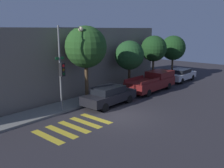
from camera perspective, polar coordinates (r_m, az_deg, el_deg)
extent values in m
plane|color=#2D2B30|center=(16.80, 1.47, -7.35)|extent=(60.00, 60.00, 0.00)
cube|color=slate|center=(19.64, -8.24, -4.29)|extent=(26.00, 2.18, 0.14)
cube|color=slate|center=(22.60, -15.97, 4.89)|extent=(26.00, 6.00, 5.80)
cube|color=gold|center=(14.18, -14.57, -11.63)|extent=(0.45, 2.60, 0.00)
cube|color=gold|center=(14.67, -11.53, -10.63)|extent=(0.45, 2.60, 0.00)
cube|color=gold|center=(15.21, -8.71, -9.67)|extent=(0.45, 2.60, 0.00)
cube|color=gold|center=(15.78, -6.11, -8.76)|extent=(0.45, 2.60, 0.00)
cube|color=gold|center=(16.38, -3.70, -7.89)|extent=(0.45, 2.60, 0.00)
cylinder|color=slate|center=(17.13, -11.76, 3.04)|extent=(0.12, 0.12, 5.93)
cube|color=black|center=(16.96, -11.35, 3.26)|extent=(0.30, 0.30, 0.90)
cylinder|color=red|center=(16.79, -11.05, 4.11)|extent=(0.18, 0.02, 0.18)
cylinder|color=#593D0A|center=(16.83, -11.01, 3.20)|extent=(0.18, 0.02, 0.18)
cylinder|color=#0C3819|center=(16.88, -10.97, 2.30)|extent=(0.18, 0.02, 0.18)
cube|color=#19662D|center=(17.02, -11.89, 5.78)|extent=(0.70, 0.02, 0.18)
cylinder|color=slate|center=(17.52, -9.60, 12.58)|extent=(1.94, 0.08, 0.08)
sphere|color=#F9E5B2|center=(18.15, -7.17, 12.33)|extent=(0.36, 0.36, 0.36)
cube|color=black|center=(18.97, -0.58, -2.96)|extent=(4.54, 1.76, 0.66)
cube|color=black|center=(18.74, -0.81, -1.31)|extent=(2.36, 1.55, 0.50)
cylinder|color=black|center=(20.58, 0.38, -2.67)|extent=(0.63, 0.22, 0.63)
cylinder|color=black|center=(19.63, 3.89, -3.46)|extent=(0.63, 0.22, 0.63)
cylinder|color=black|center=(18.62, -5.29, -4.37)|extent=(0.63, 0.22, 0.63)
cylinder|color=black|center=(17.56, -1.70, -5.37)|extent=(0.63, 0.22, 0.63)
cube|color=maroon|center=(23.48, 8.85, 0.12)|extent=(5.78, 1.98, 0.82)
cube|color=maroon|center=(24.68, 10.88, 2.30)|extent=(2.60, 1.82, 0.57)
cube|color=maroon|center=(22.66, 5.08, 1.20)|extent=(2.89, 0.08, 0.28)
cube|color=maroon|center=(21.71, 8.80, 0.60)|extent=(2.89, 0.08, 0.28)
cylinder|color=black|center=(25.51, 9.27, 0.15)|extent=(0.63, 0.22, 0.63)
cylinder|color=black|center=(24.64, 12.81, -0.44)|extent=(0.63, 0.22, 0.63)
cylinder|color=black|center=(22.62, 4.46, -1.32)|extent=(0.63, 0.22, 0.63)
cylinder|color=black|center=(21.63, 8.28, -2.05)|extent=(0.63, 0.22, 0.63)
cube|color=silver|center=(28.73, 15.35, 1.89)|extent=(4.32, 1.84, 0.64)
cube|color=black|center=(28.55, 15.31, 2.90)|extent=(2.25, 1.62, 0.42)
cylinder|color=black|center=(30.33, 15.02, 1.84)|extent=(0.63, 0.22, 0.63)
cylinder|color=black|center=(29.66, 17.89, 1.43)|extent=(0.63, 0.22, 0.63)
cylinder|color=black|center=(27.99, 12.59, 1.10)|extent=(0.63, 0.22, 0.63)
cylinder|color=black|center=(27.26, 15.64, 0.63)|extent=(0.63, 0.22, 0.63)
cylinder|color=#4C3823|center=(19.62, -5.81, 0.31)|extent=(0.29, 0.29, 3.16)
sphere|color=#234C1E|center=(19.23, -6.00, 8.43)|extent=(3.20, 3.20, 3.20)
cylinder|color=#42301E|center=(23.74, 3.94, 1.39)|extent=(0.25, 0.25, 2.28)
sphere|color=#1E4721|center=(23.43, 4.02, 6.58)|extent=(2.72, 2.72, 2.72)
cylinder|color=brown|center=(27.15, 9.34, 3.06)|extent=(0.24, 0.24, 2.66)
sphere|color=#193D19|center=(26.87, 9.52, 8.00)|extent=(2.72, 2.72, 2.72)
cylinder|color=brown|center=(30.88, 13.58, 3.78)|extent=(0.23, 0.23, 2.42)
sphere|color=#193D19|center=(30.64, 13.80, 8.02)|extent=(2.90, 2.90, 2.90)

